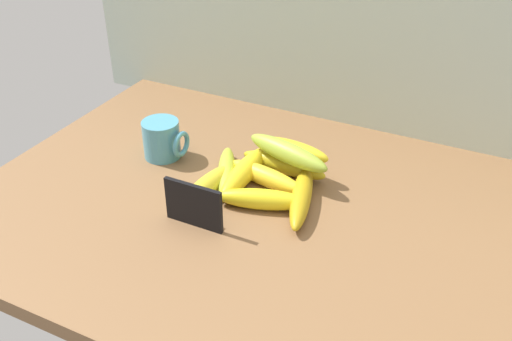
% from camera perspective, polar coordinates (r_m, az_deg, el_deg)
% --- Properties ---
extents(counter_top, '(1.10, 0.76, 0.03)m').
position_cam_1_polar(counter_top, '(1.07, 1.23, -4.51)').
color(counter_top, brown).
rests_on(counter_top, ground).
extents(chalkboard_sign, '(0.11, 0.02, 0.08)m').
position_cam_1_polar(chalkboard_sign, '(1.01, -6.11, -3.54)').
color(chalkboard_sign, black).
rests_on(chalkboard_sign, counter_top).
extents(coffee_mug, '(0.09, 0.08, 0.08)m').
position_cam_1_polar(coffee_mug, '(1.21, -9.15, 3.03)').
color(coffee_mug, teal).
rests_on(coffee_mug, counter_top).
extents(banana_0, '(0.05, 0.19, 0.04)m').
position_cam_1_polar(banana_0, '(1.12, -1.12, -0.13)').
color(banana_0, yellow).
rests_on(banana_0, counter_top).
extents(banana_1, '(0.12, 0.18, 0.03)m').
position_cam_1_polar(banana_1, '(1.13, -2.91, -0.25)').
color(banana_1, '#A7B930').
rests_on(banana_1, counter_top).
extents(banana_2, '(0.18, 0.05, 0.04)m').
position_cam_1_polar(banana_2, '(1.15, 2.71, 0.56)').
color(banana_2, gold).
rests_on(banana_2, counter_top).
extents(banana_3, '(0.18, 0.07, 0.04)m').
position_cam_1_polar(banana_3, '(1.11, 0.98, -0.61)').
color(banana_3, yellow).
rests_on(banana_3, counter_top).
extents(banana_4, '(0.05, 0.16, 0.04)m').
position_cam_1_polar(banana_4, '(1.09, -4.83, -1.58)').
color(banana_4, yellow).
rests_on(banana_4, counter_top).
extents(banana_5, '(0.09, 0.21, 0.04)m').
position_cam_1_polar(banana_5, '(1.06, 4.49, -2.53)').
color(banana_5, '#B79316').
rests_on(banana_5, counter_top).
extents(banana_6, '(0.17, 0.09, 0.04)m').
position_cam_1_polar(banana_6, '(1.05, 0.73, -2.73)').
color(banana_6, yellow).
rests_on(banana_6, counter_top).
extents(banana_7, '(0.19, 0.09, 0.04)m').
position_cam_1_polar(banana_7, '(1.12, 3.13, 1.77)').
color(banana_7, '#99B235').
rests_on(banana_7, banana_2).
extents(banana_8, '(0.16, 0.05, 0.04)m').
position_cam_1_polar(banana_8, '(1.13, 3.51, 2.06)').
color(banana_8, yellow).
rests_on(banana_8, banana_2).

